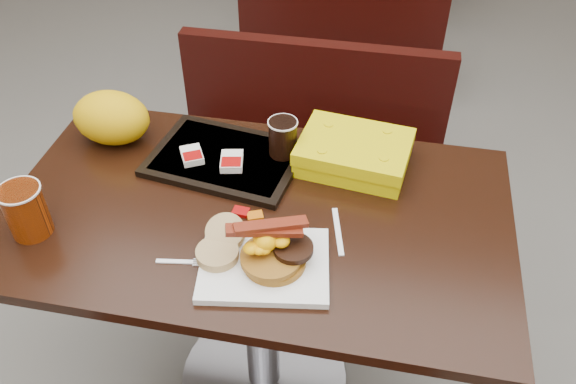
% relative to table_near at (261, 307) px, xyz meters
% --- Properties ---
extents(floor, '(6.00, 7.00, 0.01)m').
position_rel_table_near_xyz_m(floor, '(0.00, 0.00, -0.38)').
color(floor, slate).
rests_on(floor, ground).
extents(table_near, '(1.20, 0.70, 0.75)m').
position_rel_table_near_xyz_m(table_near, '(0.00, 0.00, 0.00)').
color(table_near, black).
rests_on(table_near, floor).
extents(bench_near_n, '(1.00, 0.46, 0.72)m').
position_rel_table_near_xyz_m(bench_near_n, '(0.00, 0.70, -0.02)').
color(bench_near_n, black).
rests_on(bench_near_n, floor).
extents(bench_far_s, '(1.00, 0.46, 0.72)m').
position_rel_table_near_xyz_m(bench_far_s, '(0.00, 1.90, -0.02)').
color(bench_far_s, black).
rests_on(bench_far_s, floor).
extents(platter, '(0.30, 0.25, 0.02)m').
position_rel_table_near_xyz_m(platter, '(0.06, -0.17, 0.38)').
color(platter, white).
rests_on(platter, table_near).
extents(pancake_stack, '(0.17, 0.17, 0.03)m').
position_rel_table_near_xyz_m(pancake_stack, '(0.08, -0.17, 0.41)').
color(pancake_stack, '#8E6517').
rests_on(pancake_stack, platter).
extents(sausage_patty, '(0.11, 0.11, 0.01)m').
position_rel_table_near_xyz_m(sausage_patty, '(0.12, -0.15, 0.43)').
color(sausage_patty, black).
rests_on(sausage_patty, pancake_stack).
extents(scrambled_eggs, '(0.09, 0.08, 0.05)m').
position_rel_table_near_xyz_m(scrambled_eggs, '(0.06, -0.16, 0.44)').
color(scrambled_eggs, yellow).
rests_on(scrambled_eggs, pancake_stack).
extents(bacon_strips, '(0.18, 0.12, 0.01)m').
position_rel_table_near_xyz_m(bacon_strips, '(0.06, -0.15, 0.47)').
color(bacon_strips, '#441104').
rests_on(bacon_strips, scrambled_eggs).
extents(muffin_bottom, '(0.11, 0.11, 0.02)m').
position_rel_table_near_xyz_m(muffin_bottom, '(-0.04, -0.18, 0.40)').
color(muffin_bottom, tan).
rests_on(muffin_bottom, platter).
extents(muffin_top, '(0.09, 0.09, 0.05)m').
position_rel_table_near_xyz_m(muffin_top, '(-0.04, -0.12, 0.41)').
color(muffin_top, tan).
rests_on(muffin_top, platter).
extents(coffee_cup_near, '(0.09, 0.09, 0.13)m').
position_rel_table_near_xyz_m(coffee_cup_near, '(-0.48, -0.17, 0.44)').
color(coffee_cup_near, '#952E05').
rests_on(coffee_cup_near, table_near).
extents(fork, '(0.11, 0.04, 0.00)m').
position_rel_table_near_xyz_m(fork, '(-0.14, -0.19, 0.38)').
color(fork, white).
rests_on(fork, table_near).
extents(knife, '(0.05, 0.15, 0.00)m').
position_rel_table_near_xyz_m(knife, '(0.20, -0.03, 0.38)').
color(knife, white).
rests_on(knife, table_near).
extents(condiment_syrup, '(0.04, 0.04, 0.01)m').
position_rel_table_near_xyz_m(condiment_syrup, '(0.00, -0.03, 0.38)').
color(condiment_syrup, '#C25908').
rests_on(condiment_syrup, table_near).
extents(condiment_ketchup, '(0.04, 0.03, 0.01)m').
position_rel_table_near_xyz_m(condiment_ketchup, '(-0.03, -0.02, 0.38)').
color(condiment_ketchup, '#8C0504').
rests_on(condiment_ketchup, table_near).
extents(tray, '(0.41, 0.32, 0.02)m').
position_rel_table_near_xyz_m(tray, '(-0.12, 0.17, 0.38)').
color(tray, black).
rests_on(tray, table_near).
extents(hashbrown_sleeve_left, '(0.08, 0.09, 0.02)m').
position_rel_table_near_xyz_m(hashbrown_sleeve_left, '(-0.20, 0.14, 0.40)').
color(hashbrown_sleeve_left, silver).
rests_on(hashbrown_sleeve_left, tray).
extents(hashbrown_sleeve_right, '(0.07, 0.08, 0.02)m').
position_rel_table_near_xyz_m(hashbrown_sleeve_right, '(-0.09, 0.13, 0.40)').
color(hashbrown_sleeve_right, silver).
rests_on(hashbrown_sleeve_right, tray).
extents(coffee_cup_far, '(0.09, 0.09, 0.10)m').
position_rel_table_near_xyz_m(coffee_cup_far, '(0.02, 0.21, 0.44)').
color(coffee_cup_far, black).
rests_on(coffee_cup_far, tray).
extents(clamshell, '(0.30, 0.24, 0.07)m').
position_rel_table_near_xyz_m(clamshell, '(0.21, 0.22, 0.41)').
color(clamshell, '#CDBB03').
rests_on(clamshell, table_near).
extents(paper_bag, '(0.24, 0.20, 0.14)m').
position_rel_table_near_xyz_m(paper_bag, '(-0.44, 0.20, 0.45)').
color(paper_bag, '#CF9F06').
rests_on(paper_bag, table_near).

